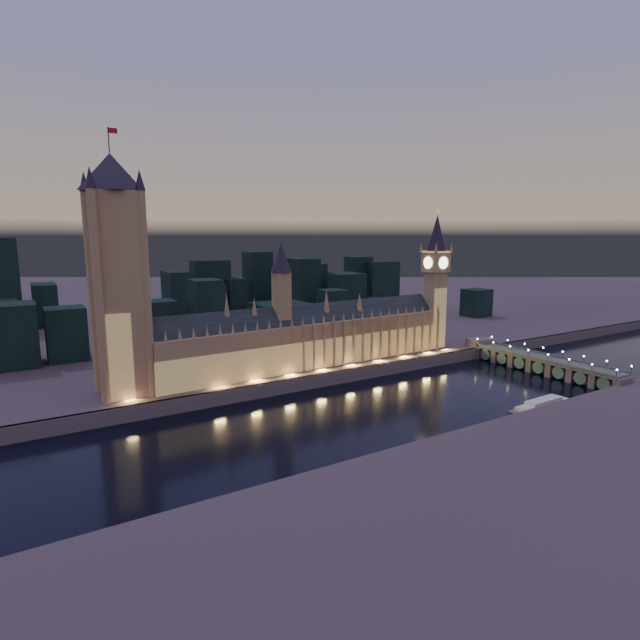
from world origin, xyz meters
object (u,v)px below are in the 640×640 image
palace_of_westminster (309,337)px  river_boat (543,404)px  victoria_tower (117,267)px  elizabeth_tower (436,269)px  westminster_bridge (536,362)px

palace_of_westminster → river_boat: 139.26m
victoria_tower → river_boat: size_ratio=2.97×
elizabeth_tower → river_boat: bearing=-104.5°
palace_of_westminster → river_boat: palace_of_westminster is taller
palace_of_westminster → westminster_bridge: bearing=-25.4°
victoria_tower → westminster_bridge: 266.15m
westminster_bridge → river_boat: (-60.00, -47.74, -4.44)m
elizabeth_tower → river_boat: elizabeth_tower is taller
palace_of_westminster → victoria_tower: bearing=179.9°
palace_of_westminster → elizabeth_tower: size_ratio=1.96×
victoria_tower → westminster_bridge: bearing=-14.7°
elizabeth_tower → river_boat: (-29.21, -113.12, -63.89)m
westminster_bridge → elizabeth_tower: bearing=115.2°
palace_of_westminster → westminster_bridge: 153.63m
river_boat → palace_of_westminster: bearing=124.5°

